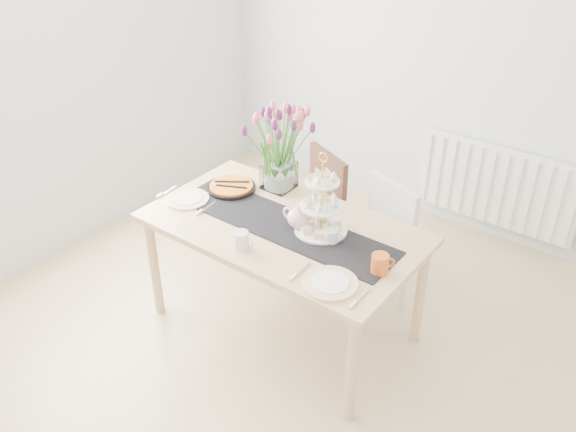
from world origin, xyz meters
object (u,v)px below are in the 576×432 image
Objects in this scene: chair_white at (377,238)px; plate_right at (330,283)px; mug_white at (241,240)px; mug_orange at (380,264)px; radiator at (497,186)px; teapot at (299,218)px; cream_jug at (331,236)px; chair_brown at (313,204)px; cake_stand at (321,213)px; plate_left at (187,199)px; tulip_vase at (278,136)px; tart_tin at (231,187)px; dining_table at (283,236)px.

plate_right is at bearing -56.32° from chair_white.
mug_white is 0.75m from mug_orange.
radiator is 1.25m from chair_white.
teapot is 2.81× the size of cream_jug.
teapot is 0.22m from cream_jug.
plate_right is at bearing -10.38° from mug_white.
chair_brown is 2.99× the size of plate_right.
cake_stand reaches higher than chair_brown.
plate_left is (-0.60, 0.19, -0.04)m from mug_white.
cream_jug is at bearing -27.60° from tulip_vase.
cream_jug is at bearing -7.78° from tart_tin.
cream_jug is at bearing -69.99° from chair_white.
teapot is at bearing -159.57° from cake_stand.
cream_jug reaches higher than plate_left.
plate_left is at bearing 133.12° from mug_orange.
chair_brown is 8.66× the size of mug_white.
mug_orange is (0.57, -0.09, -0.02)m from teapot.
radiator is at bearing 40.69° from mug_orange.
chair_white reaches higher than plate_left.
teapot is 2.07× the size of mug_orange.
radiator is at bearing 59.07° from mug_white.
mug_orange is at bearing -35.87° from cream_jug.
chair_brown is at bearing -129.24° from radiator.
teapot is 0.78× the size of plate_right.
chair_brown is at bearing 89.28° from mug_white.
chair_white is 0.61m from cream_jug.
plate_left is 0.94× the size of plate_right.
dining_table is 1.86× the size of chair_brown.
cake_stand is at bearing -82.06° from chair_white.
mug_orange is (0.01, -1.82, 0.35)m from radiator.
chair_white is at bearing 55.15° from mug_white.
mug_orange reaches higher than chair_white.
tulip_vase reaches higher than radiator.
dining_table is (-0.66, -1.76, 0.22)m from radiator.
dining_table is at bearing 150.54° from plate_right.
chair_brown is (-0.24, 0.66, -0.18)m from dining_table.
radiator is 2.03m from tart_tin.
radiator is 5.37× the size of teapot.
tulip_vase reaches higher than mug_orange.
chair_brown is 0.92m from plate_left.
tulip_vase is (-0.29, 0.34, 0.44)m from dining_table.
mug_white is at bearing -178.05° from plate_right.
teapot is 0.76m from plate_left.
mug_orange is (0.35, -0.08, 0.01)m from cream_jug.
cake_stand reaches higher than teapot.
mug_orange is (0.46, -0.14, -0.07)m from cake_stand.
tulip_vase reaches higher than cake_stand.
teapot is 2.26× the size of mug_white.
plate_right is (0.56, 0.02, -0.04)m from mug_white.
cake_stand is (0.21, 0.07, 0.20)m from dining_table.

